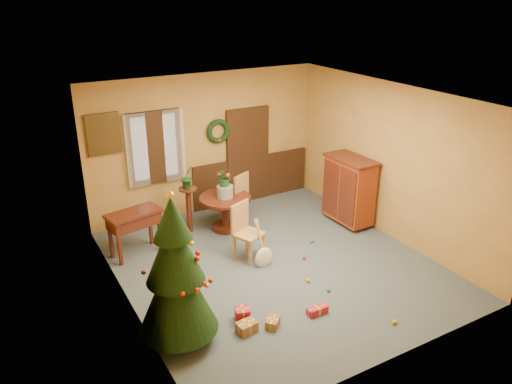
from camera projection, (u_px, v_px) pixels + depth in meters
room_envelope at (217, 158)px, 10.47m from camera, size 5.50×5.50×5.50m
dining_table at (225, 207)px, 9.71m from camera, size 1.00×1.00×0.69m
urn at (225, 191)px, 9.59m from camera, size 0.32×0.32×0.23m
centerpiece_plant at (225, 177)px, 9.47m from camera, size 0.34×0.30×0.38m
chair_near at (245, 229)px, 8.67m from camera, size 0.58×0.58×1.02m
chair_far at (237, 195)px, 10.05m from camera, size 0.60×0.60×1.03m
guitar at (264, 246)px, 8.45m from camera, size 0.36×0.52×0.76m
plant_stand at (189, 205)px, 9.60m from camera, size 0.35×0.35×0.91m
stand_plant at (187, 177)px, 9.38m from camera, size 0.31×0.29×0.46m
christmas_tree at (176, 274)px, 6.42m from camera, size 1.06×1.06×2.18m
writing_desk at (134, 222)px, 8.74m from camera, size 1.01×0.64×0.83m
sideboard at (349, 189)px, 9.89m from camera, size 0.59×1.09×1.38m
gift_a at (247, 327)px, 6.94m from camera, size 0.30×0.23×0.15m
gift_b at (242, 314)px, 7.16m from camera, size 0.25×0.25×0.21m
gift_c at (273, 323)px, 7.05m from camera, size 0.28×0.27×0.13m
gift_d at (317, 310)px, 7.32m from camera, size 0.32×0.13×0.11m
toy_a at (312, 242)px, 9.35m from camera, size 0.09×0.07×0.05m
toy_b at (329, 290)px, 7.85m from camera, size 0.06×0.06×0.06m
toy_c at (308, 281)px, 8.11m from camera, size 0.06×0.08×0.05m
toy_d at (304, 258)px, 8.78m from camera, size 0.06×0.06×0.06m
toy_e at (394, 322)px, 7.11m from camera, size 0.09×0.06×0.05m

